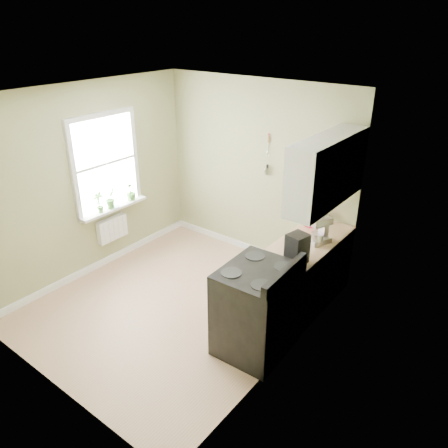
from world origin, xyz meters
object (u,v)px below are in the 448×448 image
Objects in this scene: stand_mixer at (320,231)px; coffee_maker at (297,249)px; stove at (257,309)px; kettle at (321,215)px.

coffee_maker is at bearing -89.31° from stand_mixer.
stand_mixer reaches higher than stove.
stove is 1.29m from stand_mixer.
kettle is at bearing 114.47° from stand_mixer.
coffee_maker reaches higher than stove.
kettle is 0.53× the size of coffee_maker.
stove is 6.25× the size of kettle.
stand_mixer reaches higher than kettle.
stove is at bearing -103.69° from coffee_maker.
coffee_maker is (0.14, 0.57, 0.55)m from stove.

